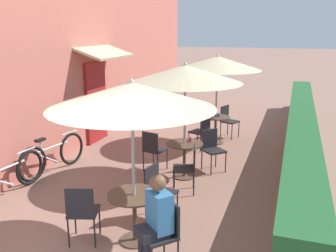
% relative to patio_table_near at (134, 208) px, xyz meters
% --- Properties ---
extents(cafe_facade_wall, '(0.98, 13.13, 4.20)m').
position_rel_patio_table_near_xyz_m(cafe_facade_wall, '(-3.11, 4.74, 1.58)').
color(cafe_facade_wall, '#C66B5B').
rests_on(cafe_facade_wall, ground_plane).
extents(planter_hedge, '(0.60, 12.13, 1.01)m').
position_rel_patio_table_near_xyz_m(planter_hedge, '(2.19, 4.77, 0.03)').
color(planter_hedge, tan).
rests_on(planter_hedge, ground_plane).
extents(patio_table_near, '(0.74, 0.74, 0.72)m').
position_rel_patio_table_near_xyz_m(patio_table_near, '(0.00, 0.00, 0.00)').
color(patio_table_near, brown).
rests_on(patio_table_near, ground_plane).
extents(patio_umbrella_near, '(2.19, 2.19, 2.31)m').
position_rel_patio_table_near_xyz_m(patio_umbrella_near, '(0.00, 0.00, 1.58)').
color(patio_umbrella_near, '#B7B7BC').
rests_on(patio_umbrella_near, ground_plane).
extents(cafe_chair_near_left, '(0.56, 0.56, 0.87)m').
position_rel_patio_table_near_xyz_m(cafe_chair_near_left, '(0.58, -0.42, 0.01)').
color(cafe_chair_near_left, '#232328').
rests_on(cafe_chair_near_left, ground_plane).
extents(seated_patron_near_left, '(0.51, 0.51, 1.25)m').
position_rel_patio_table_near_xyz_m(seated_patron_near_left, '(0.50, -0.50, 0.18)').
color(seated_patron_near_left, '#23232D').
rests_on(seated_patron_near_left, ground_plane).
extents(cafe_chair_near_right, '(0.48, 0.48, 0.87)m').
position_rel_patio_table_near_xyz_m(cafe_chair_near_right, '(0.08, 0.71, 0.01)').
color(cafe_chair_near_right, '#232328').
rests_on(cafe_chair_near_right, ground_plane).
extents(cafe_chair_near_back, '(0.50, 0.50, 0.87)m').
position_rel_patio_table_near_xyz_m(cafe_chair_near_back, '(-0.65, -0.29, 0.01)').
color(cafe_chair_near_back, '#232328').
rests_on(cafe_chair_near_back, ground_plane).
extents(patio_table_mid, '(0.74, 0.74, 0.72)m').
position_rel_patio_table_near_xyz_m(patio_table_mid, '(-0.02, 2.51, 0.00)').
color(patio_table_mid, brown).
rests_on(patio_table_mid, ground_plane).
extents(patio_umbrella_mid, '(2.19, 2.19, 2.31)m').
position_rel_patio_table_near_xyz_m(patio_umbrella_mid, '(-0.02, 2.51, 1.58)').
color(patio_umbrella_mid, '#B7B7BC').
rests_on(patio_umbrella_mid, ground_plane).
extents(cafe_chair_mid_left, '(0.57, 0.57, 0.87)m').
position_rel_patio_table_near_xyz_m(cafe_chair_mid_left, '(0.42, 3.07, 0.01)').
color(cafe_chair_mid_left, '#232328').
rests_on(cafe_chair_mid_left, ground_plane).
extents(cafe_chair_mid_right, '(0.49, 0.49, 0.87)m').
position_rel_patio_table_near_xyz_m(cafe_chair_mid_right, '(-0.73, 2.60, 0.01)').
color(cafe_chair_mid_right, '#232328').
rests_on(cafe_chair_mid_right, ground_plane).
extents(cafe_chair_mid_back, '(0.49, 0.49, 0.87)m').
position_rel_patio_table_near_xyz_m(cafe_chair_mid_back, '(0.25, 1.84, 0.01)').
color(cafe_chair_mid_back, '#232328').
rests_on(cafe_chair_mid_back, ground_plane).
extents(coffee_cup_mid, '(0.07, 0.07, 0.09)m').
position_rel_patio_table_near_xyz_m(coffee_cup_mid, '(0.06, 2.65, 0.25)').
color(coffee_cup_mid, '#B73D3D').
rests_on(coffee_cup_mid, patio_table_mid).
extents(patio_table_far, '(0.74, 0.74, 0.72)m').
position_rel_patio_table_near_xyz_m(patio_table_far, '(0.09, 5.01, 0.00)').
color(patio_table_far, brown).
rests_on(patio_table_far, ground_plane).
extents(patio_umbrella_far, '(2.19, 2.19, 2.31)m').
position_rel_patio_table_near_xyz_m(patio_umbrella_far, '(0.09, 5.01, 1.58)').
color(patio_umbrella_far, '#B7B7BC').
rests_on(patio_umbrella_far, ground_plane).
extents(cafe_chair_far_left, '(0.52, 0.52, 0.87)m').
position_rel_patio_table_near_xyz_m(cafe_chair_far_left, '(0.29, 5.70, 0.01)').
color(cafe_chair_far_left, '#232328').
rests_on(cafe_chair_far_left, ground_plane).
extents(cafe_chair_far_right, '(0.52, 0.52, 0.87)m').
position_rel_patio_table_near_xyz_m(cafe_chair_far_right, '(-0.11, 4.32, 0.01)').
color(cafe_chair_far_right, '#232328').
rests_on(cafe_chair_far_right, ground_plane).
extents(coffee_cup_far, '(0.07, 0.07, 0.09)m').
position_rel_patio_table_near_xyz_m(coffee_cup_far, '(0.16, 5.01, 0.25)').
color(coffee_cup_far, teal).
rests_on(coffee_cup_far, patio_table_far).
extents(bicycle_leaning, '(0.20, 1.80, 0.77)m').
position_rel_patio_table_near_xyz_m(bicycle_leaning, '(-2.76, 0.62, -0.15)').
color(bicycle_leaning, black).
rests_on(bicycle_leaning, ground_plane).
extents(bicycle_second, '(0.35, 1.81, 0.81)m').
position_rel_patio_table_near_xyz_m(bicycle_second, '(-2.68, 1.87, -0.14)').
color(bicycle_second, black).
rests_on(bicycle_second, ground_plane).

